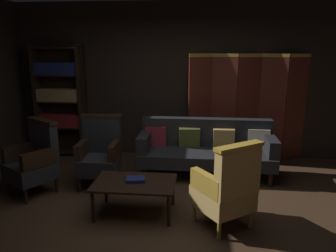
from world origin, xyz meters
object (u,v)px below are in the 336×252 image
at_px(armchair_wing_left, 34,159).
at_px(armchair_wing_right, 100,153).
at_px(armchair_gilt_accent, 227,188).
at_px(velvet_couch, 206,147).
at_px(bookshelf, 60,99).
at_px(book_navy_cloth, 136,179).
at_px(coffee_table, 135,185).
at_px(folding_screen, 248,106).

relative_size(armchair_wing_left, armchair_wing_right, 1.00).
xyz_separation_m(armchair_gilt_accent, armchair_wing_left, (-2.63, 0.68, 0.00)).
bearing_deg(velvet_couch, armchair_gilt_accent, -82.32).
bearing_deg(bookshelf, armchair_gilt_accent, -38.88).
height_order(bookshelf, book_navy_cloth, bookshelf).
bearing_deg(armchair_wing_right, book_navy_cloth, -48.97).
bearing_deg(velvet_couch, coffee_table, -122.33).
distance_m(folding_screen, armchair_wing_left, 3.65).
bearing_deg(bookshelf, velvet_couch, -15.26).
bearing_deg(folding_screen, bookshelf, -178.06).
xyz_separation_m(armchair_wing_left, armchair_wing_right, (0.83, 0.36, 0.00)).
bearing_deg(armchair_wing_left, armchair_gilt_accent, -14.47).
distance_m(folding_screen, armchair_wing_right, 2.76).
distance_m(velvet_couch, book_navy_cloth, 1.64).
distance_m(folding_screen, coffee_table, 2.84).
height_order(velvet_couch, coffee_table, velvet_couch).
bearing_deg(armchair_gilt_accent, armchair_wing_right, 149.94).
bearing_deg(bookshelf, book_navy_cloth, -49.26).
bearing_deg(coffee_table, armchair_wing_left, 163.07).
distance_m(bookshelf, coffee_table, 2.89).
bearing_deg(armchair_gilt_accent, armchair_wing_left, 165.53).
xyz_separation_m(bookshelf, armchair_wing_right, (1.13, -1.32, -0.59)).
distance_m(armchair_wing_left, book_navy_cloth, 1.59).
relative_size(folding_screen, armchair_gilt_accent, 2.05).
xyz_separation_m(armchair_gilt_accent, armchair_wing_right, (-1.79, 1.04, 0.00)).
relative_size(bookshelf, armchair_wing_right, 1.97).
bearing_deg(book_navy_cloth, armchair_wing_right, 131.03).
height_order(folding_screen, coffee_table, folding_screen).
xyz_separation_m(velvet_couch, coffee_table, (-0.89, -1.40, -0.08)).
xyz_separation_m(coffee_table, book_navy_cloth, (0.01, 0.02, 0.07)).
height_order(velvet_couch, armchair_gilt_accent, armchair_gilt_accent).
xyz_separation_m(velvet_couch, armchair_wing_right, (-1.57, -0.58, 0.03)).
height_order(folding_screen, armchair_wing_right, folding_screen).
xyz_separation_m(folding_screen, armchair_wing_left, (-3.14, -1.79, -0.50)).
xyz_separation_m(velvet_couch, armchair_gilt_accent, (0.22, -1.62, 0.03)).
relative_size(folding_screen, armchair_wing_left, 2.05).
height_order(armchair_gilt_accent, armchair_wing_left, same).
distance_m(bookshelf, armchair_gilt_accent, 3.79).
bearing_deg(armchair_wing_left, velvet_couch, 21.31).
relative_size(velvet_couch, armchair_wing_right, 2.04).
distance_m(armchair_gilt_accent, armchair_wing_left, 2.71).
bearing_deg(armchair_gilt_accent, coffee_table, 168.99).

